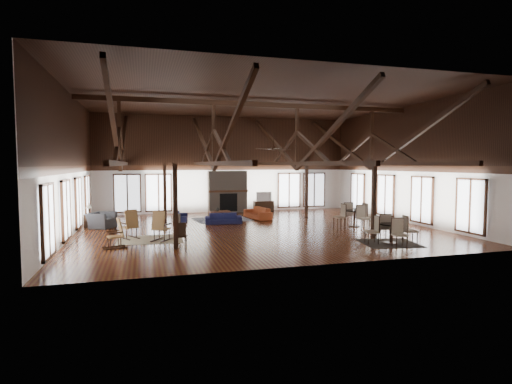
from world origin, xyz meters
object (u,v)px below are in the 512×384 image
object	(u,v)px
sofa_navy_left	(181,217)
sofa_orange	(258,213)
armchair	(102,220)
cafe_table_near	(391,230)
tv_console	(264,206)
sofa_navy_front	(223,219)
cafe_table_far	(354,215)
coffee_table	(219,212)

from	to	relation	value
sofa_navy_left	sofa_orange	distance (m)	4.25
armchair	cafe_table_near	xyz separation A→B (m)	(10.99, -6.93, 0.15)
tv_console	sofa_navy_front	bearing A→B (deg)	-126.82
sofa_navy_left	tv_console	bearing A→B (deg)	-51.18
sofa_navy_left	armchair	distance (m)	4.03
cafe_table_near	cafe_table_far	bearing A→B (deg)	79.32
sofa_navy_left	armchair	xyz separation A→B (m)	(-3.82, -1.30, 0.13)
sofa_orange	coffee_table	xyz separation A→B (m)	(-2.13, 0.23, 0.08)
coffee_table	cafe_table_far	size ratio (longest dim) A/B	0.58
sofa_navy_left	cafe_table_near	bearing A→B (deg)	-130.40
sofa_navy_left	sofa_orange	world-z (taller)	sofa_orange
coffee_table	sofa_navy_front	bearing A→B (deg)	-100.91
cafe_table_near	cafe_table_far	world-z (taller)	cafe_table_far
sofa_navy_left	coffee_table	bearing A→B (deg)	-75.19
armchair	tv_console	bearing A→B (deg)	-37.59
sofa_orange	armchair	world-z (taller)	armchair
sofa_orange	cafe_table_far	xyz separation A→B (m)	(3.71, -4.11, 0.25)
sofa_navy_front	cafe_table_near	size ratio (longest dim) A/B	0.89
coffee_table	armchair	xyz separation A→B (m)	(-5.93, -1.53, -0.01)
sofa_navy_front	cafe_table_near	xyz separation A→B (m)	(5.18, -6.70, 0.26)
sofa_navy_left	cafe_table_far	world-z (taller)	cafe_table_far
sofa_orange	cafe_table_near	distance (m)	8.74
sofa_navy_front	sofa_navy_left	distance (m)	2.52
sofa_navy_front	sofa_navy_left	world-z (taller)	sofa_navy_front
sofa_navy_front	sofa_orange	xyz separation A→B (m)	(2.25, 1.53, 0.04)
tv_console	coffee_table	bearing A→B (deg)	-138.88
armchair	cafe_table_far	distance (m)	12.10
cafe_table_near	sofa_navy_front	bearing A→B (deg)	127.69
sofa_navy_left	cafe_table_far	distance (m)	8.96
sofa_orange	armchair	xyz separation A→B (m)	(-8.06, -1.30, 0.07)
cafe_table_far	sofa_orange	bearing A→B (deg)	132.08
sofa_navy_front	cafe_table_far	size ratio (longest dim) A/B	0.87
sofa_navy_front	armchair	distance (m)	5.82
coffee_table	tv_console	distance (m)	4.62
sofa_navy_left	armchair	bearing A→B (deg)	117.32
sofa_orange	armchair	distance (m)	8.17
cafe_table_near	tv_console	size ratio (longest dim) A/B	1.61
cafe_table_near	tv_console	bearing A→B (deg)	97.84
cafe_table_near	cafe_table_far	xyz separation A→B (m)	(0.78, 4.12, 0.03)
sofa_navy_front	tv_console	bearing A→B (deg)	59.54
armchair	tv_console	distance (m)	10.46
sofa_orange	cafe_table_near	bearing A→B (deg)	9.23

